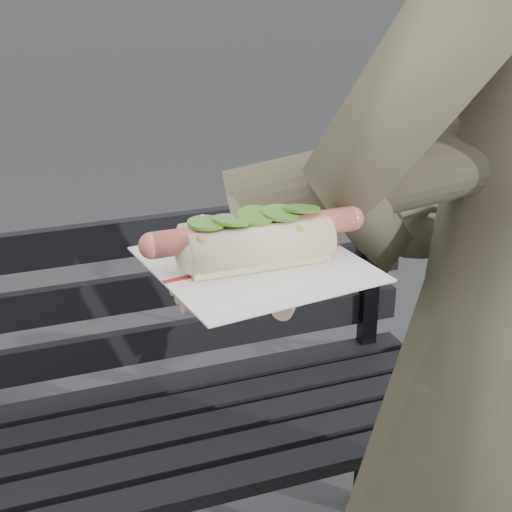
{
  "coord_description": "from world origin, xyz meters",
  "views": [
    {
      "loc": [
        -0.21,
        -0.55,
        1.44
      ],
      "look_at": [
        0.03,
        0.09,
        1.15
      ],
      "focal_mm": 55.0,
      "sensor_mm": 36.0,
      "label": 1
    }
  ],
  "objects": [
    {
      "name": "held_hotdog",
      "position": [
        0.23,
        0.15,
        1.18
      ],
      "size": [
        0.63,
        0.3,
        0.2
      ],
      "color": "brown"
    },
    {
      "name": "park_bench",
      "position": [
        -0.04,
        0.83,
        0.52
      ],
      "size": [
        1.5,
        0.44,
        0.88
      ],
      "color": "black",
      "rests_on": "ground"
    }
  ]
}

